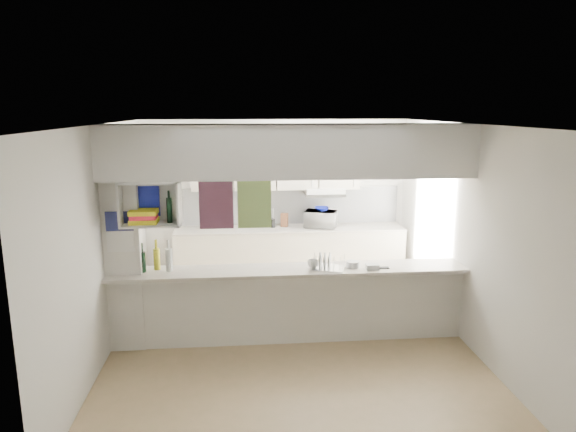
{
  "coord_description": "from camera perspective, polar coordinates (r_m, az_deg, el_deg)",
  "views": [
    {
      "loc": [
        -0.54,
        -5.76,
        2.78
      ],
      "look_at": [
        0.02,
        0.5,
        1.45
      ],
      "focal_mm": 32.0,
      "sensor_mm": 36.0,
      "label": 1
    }
  ],
  "objects": [
    {
      "name": "floor",
      "position": [
        6.42,
        0.19,
        -13.69
      ],
      "size": [
        4.8,
        4.8,
        0.0
      ],
      "primitive_type": "plane",
      "color": "#9E875C",
      "rests_on": "ground"
    },
    {
      "name": "ceiling",
      "position": [
        5.79,
        0.2,
        10.19
      ],
      "size": [
        4.8,
        4.8,
        0.0
      ],
      "primitive_type": "plane",
      "color": "white",
      "rests_on": "wall_back"
    },
    {
      "name": "wall_back",
      "position": [
        8.31,
        -1.35,
        1.7
      ],
      "size": [
        4.2,
        0.0,
        4.2
      ],
      "primitive_type": "plane",
      "rotation": [
        1.57,
        0.0,
        0.0
      ],
      "color": "silver",
      "rests_on": "floor"
    },
    {
      "name": "wall_left",
      "position": [
        6.15,
        -19.71,
        -2.68
      ],
      "size": [
        0.0,
        4.8,
        4.8
      ],
      "primitive_type": "plane",
      "rotation": [
        1.57,
        0.0,
        1.57
      ],
      "color": "silver",
      "rests_on": "floor"
    },
    {
      "name": "wall_right",
      "position": [
        6.51,
        18.94,
        -1.84
      ],
      "size": [
        0.0,
        4.8,
        4.8
      ],
      "primitive_type": "plane",
      "rotation": [
        1.57,
        0.0,
        -1.57
      ],
      "color": "silver",
      "rests_on": "floor"
    },
    {
      "name": "servery_partition",
      "position": [
        5.88,
        -1.49,
        0.98
      ],
      "size": [
        4.2,
        0.5,
        2.6
      ],
      "color": "silver",
      "rests_on": "floor"
    },
    {
      "name": "cubby_shelf",
      "position": [
        5.89,
        -15.11,
        1.09
      ],
      "size": [
        0.65,
        0.35,
        0.5
      ],
      "color": "white",
      "rests_on": "bulkhead"
    },
    {
      "name": "kitchen_run",
      "position": [
        8.17,
        -0.09,
        -1.88
      ],
      "size": [
        3.6,
        0.63,
        2.24
      ],
      "color": "beige",
      "rests_on": "floor"
    },
    {
      "name": "microwave",
      "position": [
        8.11,
        3.66,
        -0.35
      ],
      "size": [
        0.57,
        0.47,
        0.27
      ],
      "primitive_type": "imported",
      "rotation": [
        0.0,
        0.0,
        2.79
      ],
      "color": "white",
      "rests_on": "bench_top"
    },
    {
      "name": "bowl",
      "position": [
        8.09,
        3.78,
        0.79
      ],
      "size": [
        0.23,
        0.23,
        0.06
      ],
      "primitive_type": "imported",
      "color": "#0C168D",
      "rests_on": "microwave"
    },
    {
      "name": "dish_rack",
      "position": [
        6.07,
        4.44,
        -5.12
      ],
      "size": [
        0.44,
        0.38,
        0.2
      ],
      "rotation": [
        0.0,
        0.0,
        -0.29
      ],
      "color": "silver",
      "rests_on": "breakfast_bar"
    },
    {
      "name": "cup",
      "position": [
        6.06,
        2.77,
        -5.3
      ],
      "size": [
        0.13,
        0.13,
        0.1
      ],
      "primitive_type": "imported",
      "rotation": [
        0.0,
        0.0,
        -0.11
      ],
      "color": "white",
      "rests_on": "dish_rack"
    },
    {
      "name": "wine_bottles",
      "position": [
        6.14,
        -14.4,
        -4.7
      ],
      "size": [
        0.38,
        0.16,
        0.38
      ],
      "color": "black",
      "rests_on": "breakfast_bar"
    },
    {
      "name": "plastic_tubs",
      "position": [
        6.14,
        8.1,
        -5.44
      ],
      "size": [
        0.49,
        0.23,
        0.07
      ],
      "color": "silver",
      "rests_on": "breakfast_bar"
    },
    {
      "name": "utensil_jar",
      "position": [
        8.12,
        -1.78,
        -0.8
      ],
      "size": [
        0.09,
        0.09,
        0.13
      ],
      "primitive_type": "cylinder",
      "color": "black",
      "rests_on": "bench_top"
    },
    {
      "name": "knife_block",
      "position": [
        8.16,
        -0.4,
        -0.44
      ],
      "size": [
        0.13,
        0.12,
        0.21
      ],
      "primitive_type": "cube",
      "rotation": [
        0.0,
        0.0,
        -0.34
      ],
      "color": "#522F1C",
      "rests_on": "bench_top"
    }
  ]
}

